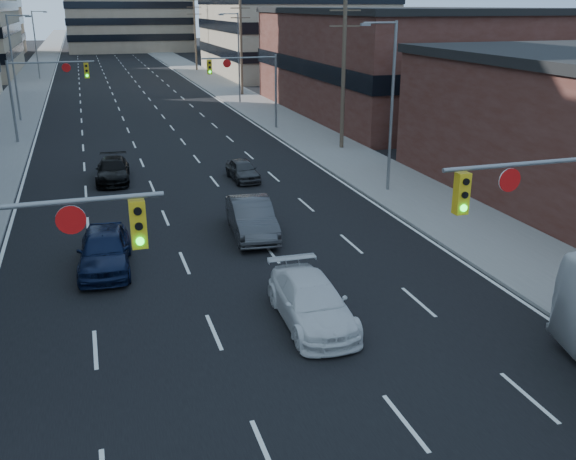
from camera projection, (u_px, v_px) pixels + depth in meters
The scene contains 21 objects.
road_surface at pixel (106, 57), 126.87m from camera, with size 18.00×300.00×0.02m, color black.
sidewalk_left at pixel (45, 58), 123.59m from camera, with size 5.00×300.00×0.15m, color slate.
sidewalk_right at pixel (165, 55), 130.11m from camera, with size 5.00×300.00×0.15m, color slate.
storefront_right_mid at pixel (404, 64), 60.20m from camera, with size 20.00×30.00×9.00m, color #472119.
office_right_far at pixel (291, 25), 93.84m from camera, with size 22.00×28.00×14.00m, color gray.
bg_block_right at pixel (262, 24), 133.94m from camera, with size 22.00×22.00×12.00m, color gray.
signal_near_right at pixel (565, 212), 17.78m from camera, with size 6.59×0.33×6.00m.
signal_far_left at pixel (44, 84), 46.79m from camera, with size 6.09×0.33×6.00m.
signal_far_right at pixel (248, 77), 51.14m from camera, with size 6.09×0.33×6.00m.
utility_pole_block at pixel (344, 66), 43.84m from camera, with size 2.20×0.28×11.00m.
utility_pole_midblock at pixel (241, 43), 70.83m from camera, with size 2.20×0.28×11.00m.
utility_pole_distant at pixel (195, 32), 97.82m from camera, with size 2.20×0.28×11.00m.
streetlight_left_mid at pixel (15, 63), 54.79m from camera, with size 2.03×0.22×9.00m.
streetlight_left_far at pixel (37, 42), 86.28m from camera, with size 2.03×0.22×9.00m.
streetlight_right_near at pixel (390, 99), 33.65m from camera, with size 2.03×0.22×9.00m.
streetlight_right_far at pixel (237, 54), 65.14m from camera, with size 2.03×0.22×9.00m.
white_van at pixel (312, 302), 20.61m from camera, with size 2.04×5.01×1.45m, color silver.
sedan_blue at pixel (104, 250), 24.74m from camera, with size 1.93×4.79×1.63m, color black.
sedan_grey_center at pixel (252, 218), 28.44m from camera, with size 1.74×4.98×1.64m, color #38393B.
sedan_black_far at pixel (113, 170), 37.24m from camera, with size 1.86×4.57×1.33m, color black.
sedan_grey_right at pixel (243, 170), 37.52m from camera, with size 1.44×3.57×1.22m, color #2E2F31.
Camera 1 is at (-4.97, -5.85, 9.76)m, focal length 40.00 mm.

